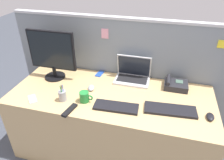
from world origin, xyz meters
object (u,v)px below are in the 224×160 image
object	(u,v)px
cell_phone_silver_slab	(32,99)
coffee_mug	(85,97)
keyboard_main	(116,107)
keyboard_spare	(170,110)
tv_remote	(70,110)
laptop	(133,74)
computer_mouse_left_hand	(210,117)
desktop_monitor	(52,53)
cell_phone_blue_case	(100,74)
desk_phone	(175,85)
pen_cup	(63,96)
computer_mouse_right_hand	(91,88)

from	to	relation	value
cell_phone_silver_slab	coffee_mug	xyz separation A→B (m)	(0.46, 0.10, 0.04)
keyboard_main	coffee_mug	distance (m)	0.29
keyboard_spare	tv_remote	distance (m)	0.83
laptop	computer_mouse_left_hand	world-z (taller)	laptop
desktop_monitor	cell_phone_blue_case	bearing A→B (deg)	22.04
desktop_monitor	cell_phone_silver_slab	distance (m)	0.49
desk_phone	coffee_mug	size ratio (longest dim) A/B	1.82
desk_phone	tv_remote	size ratio (longest dim) A/B	1.29
pen_cup	laptop	bearing A→B (deg)	43.84
computer_mouse_left_hand	coffee_mug	size ratio (longest dim) A/B	0.83
cell_phone_silver_slab	tv_remote	xyz separation A→B (m)	(0.39, -0.06, 0.01)
keyboard_spare	cell_phone_silver_slab	size ratio (longest dim) A/B	3.24
laptop	keyboard_spare	world-z (taller)	laptop
computer_mouse_right_hand	cell_phone_blue_case	distance (m)	0.30
laptop	keyboard_spare	bearing A→B (deg)	-46.91
laptop	cell_phone_blue_case	distance (m)	0.37
keyboard_spare	cell_phone_blue_case	xyz separation A→B (m)	(-0.75, 0.43, -0.01)
desktop_monitor	pen_cup	size ratio (longest dim) A/B	3.05
laptop	computer_mouse_right_hand	size ratio (longest dim) A/B	3.43
tv_remote	computer_mouse_left_hand	bearing A→B (deg)	21.35
cell_phone_blue_case	cell_phone_silver_slab	distance (m)	0.73
computer_mouse_right_hand	laptop	bearing A→B (deg)	22.95
pen_cup	coffee_mug	xyz separation A→B (m)	(0.19, 0.04, -0.00)
keyboard_main	computer_mouse_right_hand	size ratio (longest dim) A/B	3.73
laptop	desk_phone	bearing A→B (deg)	-6.20
cell_phone_blue_case	desktop_monitor	bearing A→B (deg)	-150.72
computer_mouse_right_hand	cell_phone_silver_slab	distance (m)	0.54
cell_phone_silver_slab	desktop_monitor	bearing A→B (deg)	46.68
desktop_monitor	keyboard_spare	distance (m)	1.24
computer_mouse_left_hand	cell_phone_silver_slab	size ratio (longest dim) A/B	0.77
laptop	tv_remote	world-z (taller)	laptop
keyboard_main	keyboard_spare	xyz separation A→B (m)	(0.44, 0.08, 0.00)
desk_phone	cell_phone_silver_slab	xyz separation A→B (m)	(-1.22, -0.52, -0.03)
pen_cup	keyboard_main	bearing A→B (deg)	1.95
computer_mouse_left_hand	pen_cup	distance (m)	1.23
keyboard_spare	computer_mouse_right_hand	distance (m)	0.75
desk_phone	cell_phone_blue_case	world-z (taller)	desk_phone
cell_phone_silver_slab	keyboard_main	bearing A→B (deg)	-36.19
desktop_monitor	computer_mouse_right_hand	world-z (taller)	desktop_monitor
desktop_monitor	computer_mouse_left_hand	size ratio (longest dim) A/B	4.97
tv_remote	coffee_mug	world-z (taller)	coffee_mug
keyboard_main	cell_phone_silver_slab	size ratio (longest dim) A/B	2.88
laptop	computer_mouse_right_hand	world-z (taller)	laptop
computer_mouse_right_hand	desk_phone	bearing A→B (deg)	1.09
keyboard_main	pen_cup	xyz separation A→B (m)	(-0.48, -0.02, 0.04)
keyboard_spare	computer_mouse_right_hand	size ratio (longest dim) A/B	4.20
laptop	keyboard_main	bearing A→B (deg)	-95.94
keyboard_main	cell_phone_silver_slab	xyz separation A→B (m)	(-0.75, -0.08, -0.01)
pen_cup	tv_remote	size ratio (longest dim) A/B	0.96
computer_mouse_left_hand	pen_cup	bearing A→B (deg)	-172.33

